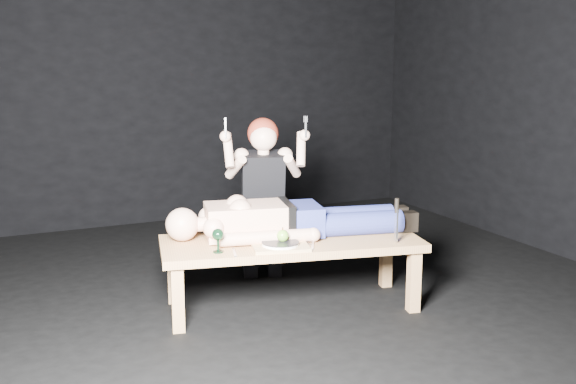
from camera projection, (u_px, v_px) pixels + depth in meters
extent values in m
plane|color=black|center=(278.00, 301.00, 4.52)|extent=(5.00, 5.00, 0.00)
plane|color=black|center=(171.00, 66.00, 6.44)|extent=(5.00, 0.00, 5.00)
cube|color=#A5814A|center=(291.00, 273.00, 4.37)|extent=(1.73, 0.94, 0.45)
cube|color=tan|center=(280.00, 247.00, 4.13)|extent=(0.39, 0.32, 0.02)
cylinder|color=white|center=(280.00, 244.00, 4.12)|extent=(0.27, 0.27, 0.02)
sphere|color=#64A32F|center=(283.00, 236.00, 4.13)|extent=(0.07, 0.07, 0.07)
cube|color=#B2B2B7|center=(234.00, 252.00, 4.03)|extent=(0.06, 0.17, 0.01)
cube|color=#B2B2B7|center=(313.00, 245.00, 4.18)|extent=(0.10, 0.16, 0.01)
cube|color=#B2B2B7|center=(302.00, 242.00, 4.26)|extent=(0.07, 0.17, 0.01)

